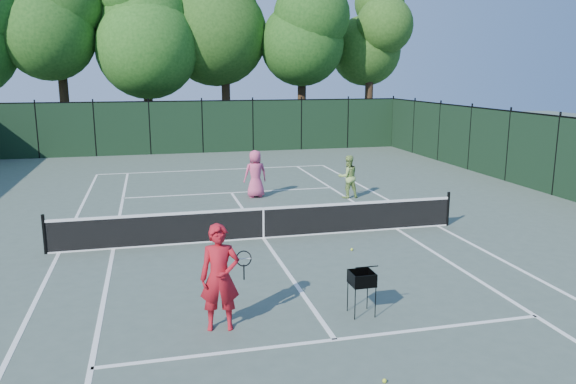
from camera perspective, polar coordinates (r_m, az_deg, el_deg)
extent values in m
plane|color=#48574C|center=(16.09, -2.51, -4.73)|extent=(90.00, 90.00, 0.00)
cube|color=white|center=(16.00, -22.24, -5.73)|extent=(0.10, 23.77, 0.01)
cube|color=white|center=(17.94, 14.96, -3.35)|extent=(0.10, 23.77, 0.01)
cube|color=white|center=(15.85, -17.32, -5.54)|extent=(0.10, 23.77, 0.01)
cube|color=white|center=(17.34, 10.98, -3.70)|extent=(0.10, 23.77, 0.01)
cube|color=white|center=(27.56, -7.40, 2.26)|extent=(10.97, 0.10, 0.01)
cube|color=white|center=(10.32, 4.78, -14.72)|extent=(8.23, 0.10, 0.01)
cube|color=white|center=(22.21, -5.77, -0.07)|extent=(8.23, 0.10, 0.01)
cube|color=white|center=(16.09, -2.51, -4.72)|extent=(0.10, 12.80, 0.01)
cube|color=black|center=(15.97, -2.52, -3.17)|extent=(11.60, 0.03, 0.85)
cube|color=white|center=(15.86, -2.53, -1.70)|extent=(11.60, 0.05, 0.07)
cube|color=white|center=(16.09, -2.51, -4.66)|extent=(11.60, 0.05, 0.04)
cube|color=white|center=(15.97, -2.52, -3.17)|extent=(0.05, 0.04, 0.91)
cylinder|color=black|center=(15.91, -23.52, -3.96)|extent=(0.09, 0.09, 1.06)
cylinder|color=black|center=(17.97, 15.93, -1.65)|extent=(0.09, 0.09, 1.06)
cube|color=black|center=(33.40, -8.69, 6.52)|extent=(24.00, 0.05, 3.00)
cylinder|color=black|center=(37.51, -21.69, 7.79)|extent=(0.56, 0.56, 4.80)
ellipsoid|color=#194313|center=(37.67, -22.47, 17.38)|extent=(6.80, 6.80, 10.54)
cylinder|color=black|center=(37.00, -13.95, 7.84)|extent=(0.56, 0.56, 4.30)
ellipsoid|color=#1D4E16|center=(37.04, -14.40, 16.51)|extent=(6.00, 6.00, 9.30)
cylinder|color=black|center=(37.81, -6.30, 8.74)|extent=(0.56, 0.56, 5.00)
ellipsoid|color=#1C4313|center=(38.00, -6.54, 18.60)|extent=(7.00, 7.00, 10.85)
cylinder|color=black|center=(38.12, 1.40, 8.53)|extent=(0.56, 0.56, 4.60)
ellipsoid|color=#194614|center=(38.21, 1.45, 17.34)|extent=(6.20, 6.20, 9.61)
cylinder|color=black|center=(40.20, 8.18, 8.45)|extent=(0.56, 0.56, 4.40)
ellipsoid|color=#1F4714|center=(40.24, 8.43, 16.34)|extent=(5.80, 5.80, 8.99)
imported|color=#B01420|center=(10.39, -6.94, -8.61)|extent=(0.78, 0.57, 1.99)
cylinder|color=black|center=(10.73, -4.50, -8.12)|extent=(0.03, 0.03, 0.30)
torus|color=black|center=(10.64, -4.52, -6.76)|extent=(0.30, 0.10, 0.30)
imported|color=#D54B77|center=(21.18, -3.33, 1.85)|extent=(0.93, 0.66, 1.80)
imported|color=#95B95C|center=(21.19, 6.11, 1.56)|extent=(0.84, 0.69, 1.62)
cylinder|color=black|center=(10.98, 6.83, -11.29)|extent=(0.02, 0.02, 0.62)
cylinder|color=black|center=(11.13, 8.87, -11.03)|extent=(0.02, 0.02, 0.62)
cylinder|color=black|center=(11.34, 6.07, -10.49)|extent=(0.02, 0.02, 0.62)
cylinder|color=black|center=(11.48, 8.06, -10.25)|extent=(0.02, 0.02, 0.62)
cube|color=black|center=(11.07, 7.52, -8.67)|extent=(0.46, 0.46, 0.26)
sphere|color=#B2D42B|center=(11.10, 7.51, -9.04)|extent=(0.07, 0.07, 0.07)
sphere|color=#B2D42B|center=(11.10, 7.51, -9.04)|extent=(0.07, 0.07, 0.07)
sphere|color=#B2D42B|center=(11.10, 7.51, -9.04)|extent=(0.07, 0.07, 0.07)
sphere|color=#B2D42B|center=(11.10, 7.51, -9.04)|extent=(0.07, 0.07, 0.07)
sphere|color=#B2D42B|center=(11.10, 7.51, -9.04)|extent=(0.07, 0.07, 0.07)
sphere|color=#B2D42B|center=(11.10, 7.51, -9.04)|extent=(0.07, 0.07, 0.07)
sphere|color=#B2D42B|center=(11.10, 7.51, -9.04)|extent=(0.07, 0.07, 0.07)
sphere|color=#B2D42B|center=(11.10, 7.51, -9.04)|extent=(0.07, 0.07, 0.07)
sphere|color=#B2D42B|center=(11.10, 7.51, -9.04)|extent=(0.07, 0.07, 0.07)
sphere|color=#B2D42B|center=(11.10, 7.51, -9.04)|extent=(0.07, 0.07, 0.07)
sphere|color=#B2D42B|center=(11.10, 7.51, -9.04)|extent=(0.07, 0.07, 0.07)
sphere|color=#B2D42B|center=(11.10, 7.51, -9.04)|extent=(0.07, 0.07, 0.07)
sphere|color=#C0DB2C|center=(9.15, 9.78, -18.38)|extent=(0.07, 0.07, 0.07)
sphere|color=#D9F532|center=(15.09, 6.49, -5.82)|extent=(0.07, 0.07, 0.07)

